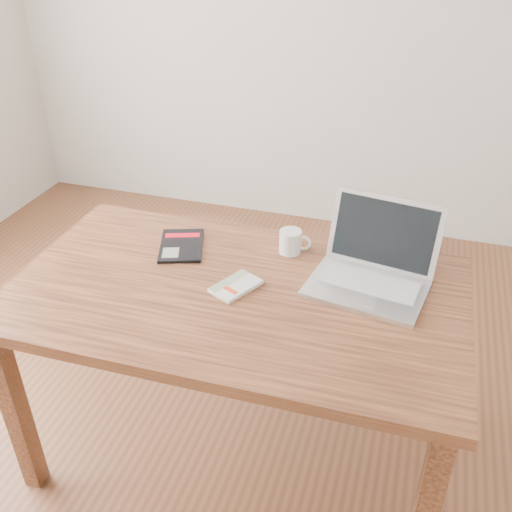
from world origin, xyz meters
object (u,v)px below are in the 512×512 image
(white_guidebook, at_px, (236,286))
(black_guidebook, at_px, (181,245))
(desk, at_px, (236,312))
(coffee_mug, at_px, (291,241))
(laptop, at_px, (372,269))

(white_guidebook, height_order, black_guidebook, white_guidebook)
(black_guidebook, bearing_deg, desk, -54.64)
(black_guidebook, height_order, coffee_mug, coffee_mug)
(laptop, height_order, coffee_mug, laptop)
(desk, distance_m, black_guidebook, 0.35)
(desk, xyz_separation_m, laptop, (0.41, 0.17, 0.14))
(desk, xyz_separation_m, black_guidebook, (-0.27, 0.19, 0.10))
(desk, bearing_deg, coffee_mug, 67.14)
(black_guidebook, xyz_separation_m, coffee_mug, (0.39, 0.08, 0.04))
(desk, distance_m, white_guidebook, 0.10)
(white_guidebook, height_order, coffee_mug, coffee_mug)
(desk, relative_size, laptop, 3.55)
(desk, bearing_deg, white_guidebook, 102.33)
(white_guidebook, xyz_separation_m, black_guidebook, (-0.27, 0.18, -0.00))
(white_guidebook, xyz_separation_m, laptop, (0.41, 0.16, 0.05))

